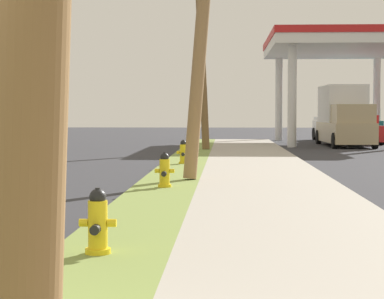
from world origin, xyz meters
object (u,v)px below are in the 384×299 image
Objects in this scene: car_red_by_near_pump at (360,131)px; truck_tan_on_apron at (344,117)px; fire_hydrant_nearest at (98,225)px; truck_white_at_forecourt at (337,126)px; fire_hydrant_third at (183,153)px; truck_teal_at_far_bay at (360,125)px; utility_pole_background at (201,33)px; fire_hydrant_second at (165,172)px.

truck_tan_on_apron reaches higher than car_red_by_near_pump.
truck_tan_on_apron is at bearing -114.01° from car_red_by_near_pump.
truck_white_at_forecourt is (8.12, 35.74, 0.47)m from fire_hydrant_nearest.
truck_tan_on_apron is (-0.62, -6.41, 0.57)m from truck_white_at_forecourt.
truck_tan_on_apron is at bearing 63.60° from fire_hydrant_third.
fire_hydrant_nearest is 30.29m from truck_tan_on_apron.
fire_hydrant_third is 0.14× the size of truck_teal_at_far_bay.
car_red_by_near_pump is at bearing 65.99° from truck_tan_on_apron.
fire_hydrant_nearest and fire_hydrant_third have the same top height.
fire_hydrant_nearest is at bearing -104.48° from truck_teal_at_far_bay.
utility_pole_background is at bearing -134.30° from car_red_by_near_pump.
car_red_by_near_pump is at bearing -100.63° from truck_teal_at_far_bay.
fire_hydrant_nearest is 0.17× the size of car_red_by_near_pump.
fire_hydrant_nearest is 40.37m from truck_teal_at_far_bay.
fire_hydrant_nearest is at bearing -91.08° from fire_hydrant_second.
fire_hydrant_nearest is at bearing -102.80° from truck_white_at_forecourt.
car_red_by_near_pump is 6.90m from truck_teal_at_far_bay.
car_red_by_near_pump is at bearing -78.42° from truck_white_at_forecourt.
fire_hydrant_nearest is 1.00× the size of fire_hydrant_third.
truck_teal_at_far_bay reaches higher than fire_hydrant_third.
fire_hydrant_nearest is 0.14× the size of truck_teal_at_far_bay.
utility_pole_background reaches higher than fire_hydrant_third.
utility_pole_background is 1.54× the size of truck_tan_on_apron.
fire_hydrant_second is at bearing 88.92° from fire_hydrant_nearest.
fire_hydrant_second is 23.24m from truck_tan_on_apron.
truck_tan_on_apron is (-1.32, -2.97, 0.77)m from car_red_by_near_pump.
truck_white_at_forecourt is (8.00, 21.27, 0.47)m from fire_hydrant_third.
fire_hydrant_third is at bearing -91.44° from utility_pole_background.
truck_teal_at_far_bay is at bearing 59.42° from truck_white_at_forecourt.
fire_hydrant_third is (0.12, 14.47, 0.00)m from fire_hydrant_nearest.
fire_hydrant_nearest is at bearing -104.34° from truck_tan_on_apron.
fire_hydrant_nearest is 7.32m from fire_hydrant_second.
car_red_by_near_pump is 3.34m from truck_tan_on_apron.
fire_hydrant_second is at bearing -109.17° from car_red_by_near_pump.
car_red_by_near_pump is (8.82, 32.30, 0.28)m from fire_hydrant_nearest.
car_red_by_near_pump is 0.83× the size of truck_teal_at_far_bay.
car_red_by_near_pump is at bearing 63.99° from fire_hydrant_third.
truck_tan_on_apron is 10.11m from truck_teal_at_far_bay.
truck_white_at_forecourt reaches higher than fire_hydrant_second.
car_red_by_near_pump reaches higher than fire_hydrant_second.
fire_hydrant_second is 1.00× the size of fire_hydrant_third.
fire_hydrant_third is 26.56m from truck_teal_at_far_bay.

